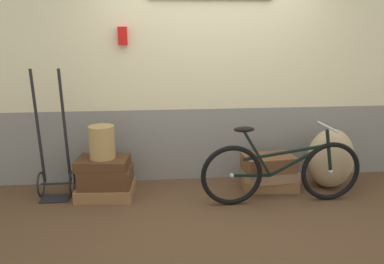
% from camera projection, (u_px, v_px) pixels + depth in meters
% --- Properties ---
extents(ground, '(9.72, 5.20, 0.06)m').
position_uv_depth(ground, '(218.00, 206.00, 4.17)').
color(ground, '#513823').
extents(station_building, '(7.72, 0.74, 2.71)m').
position_uv_depth(station_building, '(210.00, 69.00, 4.64)').
color(station_building, gray).
rests_on(station_building, ground).
extents(suitcase_0, '(0.65, 0.52, 0.13)m').
position_uv_depth(suitcase_0, '(106.00, 190.00, 4.34)').
color(suitcase_0, olive).
rests_on(suitcase_0, ground).
extents(suitcase_1, '(0.59, 0.46, 0.20)m').
position_uv_depth(suitcase_1, '(106.00, 177.00, 4.28)').
color(suitcase_1, '#4C2D19').
rests_on(suitcase_1, suitcase_0).
extents(suitcase_2, '(0.60, 0.46, 0.11)m').
position_uv_depth(suitcase_2, '(103.00, 163.00, 4.25)').
color(suitcase_2, '#4C2D19').
rests_on(suitcase_2, suitcase_1).
extents(suitcase_3, '(0.64, 0.39, 0.13)m').
position_uv_depth(suitcase_3, '(269.00, 183.00, 4.55)').
color(suitcase_3, olive).
rests_on(suitcase_3, ground).
extents(suitcase_4, '(0.62, 0.40, 0.11)m').
position_uv_depth(suitcase_4, '(270.00, 175.00, 4.47)').
color(suitcase_4, '#937051').
rests_on(suitcase_4, suitcase_3).
extents(suitcase_5, '(0.60, 0.41, 0.18)m').
position_uv_depth(suitcase_5, '(269.00, 163.00, 4.43)').
color(suitcase_5, brown).
rests_on(suitcase_5, suitcase_4).
extents(wicker_basket, '(0.28, 0.28, 0.36)m').
position_uv_depth(wicker_basket, '(102.00, 142.00, 4.20)').
color(wicker_basket, '#A8844C').
rests_on(wicker_basket, suitcase_2).
extents(luggage_trolley, '(0.36, 0.36, 1.43)m').
position_uv_depth(luggage_trolley, '(55.00, 167.00, 4.27)').
color(luggage_trolley, black).
rests_on(luggage_trolley, ground).
extents(burlap_sack, '(0.54, 0.46, 0.71)m').
position_uv_depth(burlap_sack, '(330.00, 158.00, 4.53)').
color(burlap_sack, tan).
rests_on(burlap_sack, ground).
extents(bicycle, '(1.75, 0.46, 0.86)m').
position_uv_depth(bicycle, '(281.00, 171.00, 4.11)').
color(bicycle, black).
rests_on(bicycle, ground).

